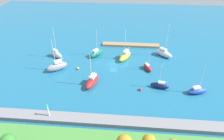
{
  "coord_description": "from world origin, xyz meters",
  "views": [
    {
      "loc": [
        -4.94,
        63.0,
        39.03
      ],
      "look_at": [
        0.0,
        6.15,
        1.5
      ],
      "focal_mm": 32.9,
      "sensor_mm": 36.0,
      "label": 1
    }
  ],
  "objects": [
    {
      "name": "mooring_buoy_red",
      "position": [
        -9.2,
        14.29,
        0.44
      ],
      "size": [
        0.87,
        0.87,
        0.87
      ],
      "primitive_type": "sphere",
      "color": "red",
      "rests_on": "water"
    },
    {
      "name": "sailboat_yellow_off_beacon",
      "position": [
        -4.01,
        -4.0,
        1.37
      ],
      "size": [
        5.5,
        7.83,
        11.97
      ],
      "rotation": [
        0.0,
        0.0,
        1.11
      ],
      "color": "yellow",
      "rests_on": "water"
    },
    {
      "name": "mooring_buoy_yellow",
      "position": [
        12.01,
        4.52,
        0.42
      ],
      "size": [
        0.83,
        0.83,
        0.83
      ],
      "primitive_type": "sphere",
      "color": "yellow",
      "rests_on": "water"
    },
    {
      "name": "breakwater",
      "position": [
        0.0,
        27.8,
        0.61
      ],
      "size": [
        66.55,
        3.35,
        1.22
      ],
      "primitive_type": "cube",
      "color": "gray",
      "rests_on": "ground"
    },
    {
      "name": "pier_dock",
      "position": [
        -6.07,
        -15.26,
        0.44
      ],
      "size": [
        23.69,
        2.89,
        0.88
      ],
      "primitive_type": "cube",
      "color": "#997A56",
      "rests_on": "ground"
    },
    {
      "name": "sailboat_white_lone_north",
      "position": [
        -18.76,
        -7.6,
        1.32
      ],
      "size": [
        6.83,
        6.65,
        12.94
      ],
      "rotation": [
        0.0,
        0.0,
        2.38
      ],
      "color": "white",
      "rests_on": "water"
    },
    {
      "name": "sailboat_gray_east_end",
      "position": [
        18.93,
        5.56,
        1.56
      ],
      "size": [
        7.32,
        6.36,
        11.55
      ],
      "rotation": [
        0.0,
        0.0,
        0.64
      ],
      "color": "gray",
      "rests_on": "water"
    },
    {
      "name": "sailboat_green_outer_mooring",
      "position": [
        6.96,
        -5.39,
        1.27
      ],
      "size": [
        5.14,
        6.37,
        10.73
      ],
      "rotation": [
        0.0,
        0.0,
        4.12
      ],
      "color": "#19724C",
      "rests_on": "water"
    },
    {
      "name": "harbor_beacon",
      "position": [
        13.97,
        27.8,
        3.37
      ],
      "size": [
        0.56,
        0.56,
        3.73
      ],
      "color": "silver",
      "rests_on": "breakwater"
    },
    {
      "name": "sailboat_white_mid_basin",
      "position": [
        22.04,
        -3.24,
        1.31
      ],
      "size": [
        6.14,
        5.13,
        12.23
      ],
      "rotation": [
        0.0,
        0.0,
        2.52
      ],
      "color": "white",
      "rests_on": "water"
    },
    {
      "name": "water",
      "position": [
        0.0,
        0.0,
        0.0
      ],
      "size": [
        160.0,
        160.0,
        0.0
      ],
      "primitive_type": "plane",
      "color": "#1E668C",
      "rests_on": "ground"
    },
    {
      "name": "sailboat_navy_far_south",
      "position": [
        -15.1,
        12.58,
        1.0
      ],
      "size": [
        5.83,
        2.82,
        8.63
      ],
      "rotation": [
        0.0,
        0.0,
        6.07
      ],
      "color": "#141E4C",
      "rests_on": "water"
    },
    {
      "name": "sailboat_red_far_north",
      "position": [
        5.61,
        12.68,
        1.34
      ],
      "size": [
        4.49,
        7.94,
        11.19
      ],
      "rotation": [
        0.0,
        0.0,
        1.29
      ],
      "color": "red",
      "rests_on": "water"
    },
    {
      "name": "sailboat_red_center_basin",
      "position": [
        -12.04,
        2.55,
        0.89
      ],
      "size": [
        3.54,
        5.01,
        7.61
      ],
      "rotation": [
        0.0,
        0.0,
        2.03
      ],
      "color": "red",
      "rests_on": "water"
    },
    {
      "name": "sailboat_blue_near_pier",
      "position": [
        -25.82,
        14.17,
        1.05
      ],
      "size": [
        6.59,
        3.81,
        9.88
      ],
      "rotation": [
        0.0,
        0.0,
        3.41
      ],
      "color": "#2347B2",
      "rests_on": "water"
    }
  ]
}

